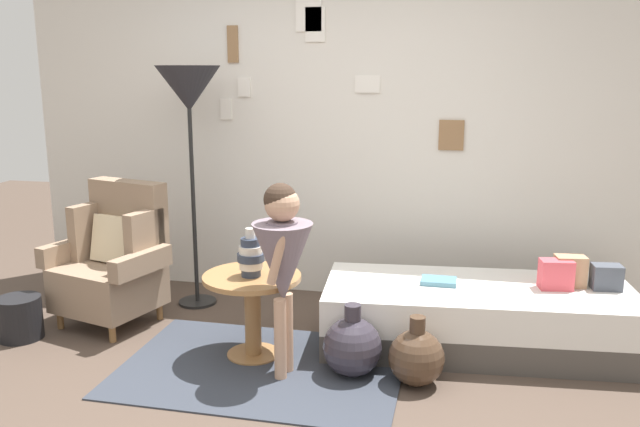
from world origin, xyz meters
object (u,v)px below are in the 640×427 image
object	(u,v)px
armchair	(115,260)
daybed	(477,316)
demijohn_far	(416,357)
book_on_daybed	(439,281)
vase_striped	(251,256)
demijohn_near	(352,346)
magazine_basket	(20,318)
person_child	(283,255)
side_table	(252,298)
floor_lamp	(189,96)

from	to	relation	value
armchair	daybed	world-z (taller)	armchair
demijohn_far	book_on_daybed	bearing A→B (deg)	81.79
daybed	book_on_daybed	size ratio (longest dim) A/B	8.92
vase_striped	book_on_daybed	xyz separation A→B (m)	(1.09, 0.47, -0.23)
armchair	demijohn_near	bearing A→B (deg)	-15.03
daybed	magazine_basket	distance (m)	2.95
person_child	book_on_daybed	xyz separation A→B (m)	(0.84, 0.66, -0.30)
side_table	demijohn_far	size ratio (longest dim) A/B	1.48
armchair	side_table	world-z (taller)	armchair
armchair	floor_lamp	bearing A→B (deg)	47.76
armchair	book_on_daybed	world-z (taller)	armchair
book_on_daybed	demijohn_far	bearing A→B (deg)	-98.21
demijohn_near	side_table	bearing A→B (deg)	169.57
floor_lamp	demijohn_near	xyz separation A→B (m)	(1.34, -0.91, -1.36)
daybed	vase_striped	distance (m)	1.48
demijohn_near	armchair	bearing A→B (deg)	164.97
armchair	book_on_daybed	size ratio (longest dim) A/B	4.41
demijohn_near	magazine_basket	distance (m)	2.21
floor_lamp	demijohn_far	world-z (taller)	floor_lamp
side_table	magazine_basket	bearing A→B (deg)	-177.43
demijohn_near	demijohn_far	size ratio (longest dim) A/B	1.07
side_table	book_on_daybed	xyz separation A→B (m)	(1.09, 0.45, 0.04)
armchair	vase_striped	xyz separation A→B (m)	(1.11, -0.37, 0.20)
daybed	demijohn_near	size ratio (longest dim) A/B	4.60
vase_striped	demijohn_far	size ratio (longest dim) A/B	0.73
daybed	demijohn_far	bearing A→B (deg)	-119.02
armchair	side_table	distance (m)	1.17
floor_lamp	vase_striped	bearing A→B (deg)	-49.00
book_on_daybed	person_child	bearing A→B (deg)	-141.74
side_table	book_on_daybed	size ratio (longest dim) A/B	2.69
armchair	floor_lamp	size ratio (longest dim) A/B	0.55
demijohn_far	vase_striped	bearing A→B (deg)	172.26
armchair	magazine_basket	world-z (taller)	armchair
side_table	magazine_basket	xyz separation A→B (m)	(-1.57, -0.07, -0.24)
floor_lamp	magazine_basket	size ratio (longest dim) A/B	6.25
book_on_daybed	floor_lamp	bearing A→B (deg)	169.05
person_child	demijohn_far	world-z (taller)	person_child
magazine_basket	side_table	bearing A→B (deg)	2.57
floor_lamp	person_child	distance (m)	1.61
daybed	book_on_daybed	world-z (taller)	book_on_daybed
daybed	magazine_basket	world-z (taller)	daybed
daybed	floor_lamp	distance (m)	2.46
vase_striped	demijohn_near	bearing A→B (deg)	-8.88
floor_lamp	book_on_daybed	distance (m)	2.15
vase_striped	person_child	xyz separation A→B (m)	(0.25, -0.19, 0.08)
armchair	demijohn_far	bearing A→B (deg)	-13.46
side_table	person_child	distance (m)	0.47
vase_striped	magazine_basket	bearing A→B (deg)	-178.09
floor_lamp	side_table	bearing A→B (deg)	-48.46
daybed	demijohn_far	distance (m)	0.68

